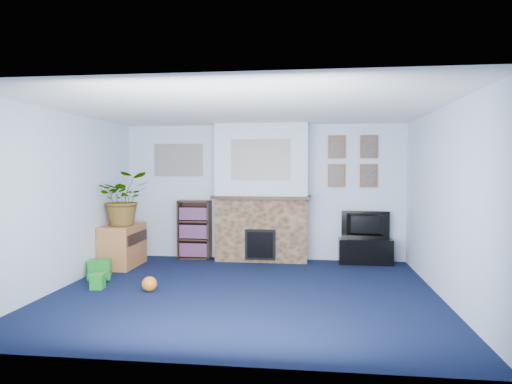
# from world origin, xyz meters

# --- Properties ---
(floor) EXTENTS (5.00, 4.50, 0.01)m
(floor) POSITION_xyz_m (0.00, 0.00, 0.00)
(floor) COLOR black
(floor) RESTS_ON ground
(ceiling) EXTENTS (5.00, 4.50, 0.01)m
(ceiling) POSITION_xyz_m (0.00, 0.00, 2.40)
(ceiling) COLOR white
(ceiling) RESTS_ON wall_back
(wall_back) EXTENTS (5.00, 0.04, 2.40)m
(wall_back) POSITION_xyz_m (0.00, 2.25, 1.20)
(wall_back) COLOR silver
(wall_back) RESTS_ON ground
(wall_front) EXTENTS (5.00, 0.04, 2.40)m
(wall_front) POSITION_xyz_m (0.00, -2.25, 1.20)
(wall_front) COLOR silver
(wall_front) RESTS_ON ground
(wall_left) EXTENTS (0.04, 4.50, 2.40)m
(wall_left) POSITION_xyz_m (-2.50, 0.00, 1.20)
(wall_left) COLOR silver
(wall_left) RESTS_ON ground
(wall_right) EXTENTS (0.04, 4.50, 2.40)m
(wall_right) POSITION_xyz_m (2.50, 0.00, 1.20)
(wall_right) COLOR silver
(wall_right) RESTS_ON ground
(chimney_breast) EXTENTS (1.72, 0.50, 2.40)m
(chimney_breast) POSITION_xyz_m (0.00, 2.05, 1.18)
(chimney_breast) COLOR brown
(chimney_breast) RESTS_ON ground
(collage_main) EXTENTS (1.00, 0.03, 0.68)m
(collage_main) POSITION_xyz_m (0.00, 1.84, 1.78)
(collage_main) COLOR gray
(collage_main) RESTS_ON chimney_breast
(collage_left) EXTENTS (0.90, 0.03, 0.58)m
(collage_left) POSITION_xyz_m (-1.55, 2.23, 1.78)
(collage_left) COLOR gray
(collage_left) RESTS_ON wall_back
(portrait_tl) EXTENTS (0.30, 0.03, 0.40)m
(portrait_tl) POSITION_xyz_m (1.30, 2.23, 2.00)
(portrait_tl) COLOR brown
(portrait_tl) RESTS_ON wall_back
(portrait_tr) EXTENTS (0.30, 0.03, 0.40)m
(portrait_tr) POSITION_xyz_m (1.85, 2.23, 2.00)
(portrait_tr) COLOR brown
(portrait_tr) RESTS_ON wall_back
(portrait_bl) EXTENTS (0.30, 0.03, 0.40)m
(portrait_bl) POSITION_xyz_m (1.30, 2.23, 1.50)
(portrait_bl) COLOR brown
(portrait_bl) RESTS_ON wall_back
(portrait_br) EXTENTS (0.30, 0.03, 0.40)m
(portrait_br) POSITION_xyz_m (1.85, 2.23, 1.50)
(portrait_br) COLOR brown
(portrait_br) RESTS_ON wall_back
(tv_stand) EXTENTS (0.90, 0.38, 0.43)m
(tv_stand) POSITION_xyz_m (1.78, 2.03, 0.22)
(tv_stand) COLOR black
(tv_stand) RESTS_ON ground
(television) EXTENTS (0.82, 0.19, 0.47)m
(television) POSITION_xyz_m (1.78, 2.05, 0.66)
(television) COLOR black
(television) RESTS_ON tv_stand
(bookshelf) EXTENTS (0.58, 0.28, 1.05)m
(bookshelf) POSITION_xyz_m (-1.22, 2.11, 0.50)
(bookshelf) COLOR black
(bookshelf) RESTS_ON ground
(sideboard) EXTENTS (0.50, 0.89, 0.69)m
(sideboard) POSITION_xyz_m (-2.24, 1.31, 0.35)
(sideboard) COLOR #AB6537
(sideboard) RESTS_ON ground
(potted_plant) EXTENTS (1.03, 0.99, 0.89)m
(potted_plant) POSITION_xyz_m (-2.19, 1.26, 1.14)
(potted_plant) COLOR #26661E
(potted_plant) RESTS_ON sideboard
(mantel_clock) EXTENTS (0.10, 0.06, 0.14)m
(mantel_clock) POSITION_xyz_m (-0.06, 2.00, 1.22)
(mantel_clock) COLOR gold
(mantel_clock) RESTS_ON chimney_breast
(mantel_candle) EXTENTS (0.05, 0.05, 0.15)m
(mantel_candle) POSITION_xyz_m (0.29, 2.00, 1.23)
(mantel_candle) COLOR #B2BFC6
(mantel_candle) RESTS_ON chimney_breast
(mantel_teddy) EXTENTS (0.12, 0.12, 0.12)m
(mantel_teddy) POSITION_xyz_m (-0.53, 2.00, 1.22)
(mantel_teddy) COLOR gray
(mantel_teddy) RESTS_ON chimney_breast
(mantel_can) EXTENTS (0.07, 0.07, 0.13)m
(mantel_can) POSITION_xyz_m (0.69, 2.00, 1.21)
(mantel_can) COLOR #198C26
(mantel_can) RESTS_ON chimney_breast
(green_crate) EXTENTS (0.37, 0.33, 0.25)m
(green_crate) POSITION_xyz_m (-2.30, 0.60, 0.14)
(green_crate) COLOR #198C26
(green_crate) RESTS_ON ground
(toy_ball) EXTENTS (0.20, 0.20, 0.20)m
(toy_ball) POSITION_xyz_m (-1.25, -0.13, 0.09)
(toy_ball) COLOR orange
(toy_ball) RESTS_ON ground
(toy_block) EXTENTS (0.18, 0.18, 0.20)m
(toy_block) POSITION_xyz_m (-1.99, -0.09, 0.11)
(toy_block) COLOR #198C26
(toy_block) RESTS_ON ground
(toy_tube) EXTENTS (0.31, 0.14, 0.18)m
(toy_tube) POSITION_xyz_m (-2.16, 0.27, 0.07)
(toy_tube) COLOR #198C26
(toy_tube) RESTS_ON ground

